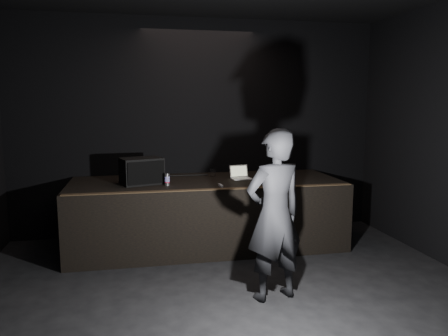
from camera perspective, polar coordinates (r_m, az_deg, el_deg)
name	(u,v)px	position (r m, az deg, el deg)	size (l,w,h in m)	color
room_walls	(256,117)	(3.77, 4.20, 6.64)	(6.10, 7.10, 3.52)	black
stage_riser	(206,213)	(6.64, -2.31, -5.89)	(4.00, 1.50, 1.00)	black
riser_lip	(215,189)	(5.85, -1.23, -2.77)	(3.92, 0.10, 0.01)	brown
stage_monitor	(142,171)	(6.33, -10.69, -0.38)	(0.65, 0.55, 0.37)	black
cable	(177,176)	(6.95, -6.17, -0.99)	(0.02, 0.02, 0.99)	black
laptop	(240,175)	(6.70, 2.14, -0.94)	(0.32, 0.29, 0.20)	white
beer_can	(167,180)	(6.16, -7.43, -1.50)	(0.07, 0.07, 0.17)	silver
plastic_cup	(213,173)	(6.92, -1.47, -0.60)	(0.09, 0.09, 0.11)	white
wii_remote	(221,185)	(6.07, -0.44, -2.29)	(0.03, 0.14, 0.03)	silver
person	(274,215)	(4.78, 6.60, -6.14)	(0.69, 0.45, 1.88)	black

